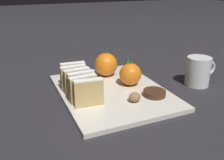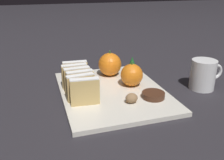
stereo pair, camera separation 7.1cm
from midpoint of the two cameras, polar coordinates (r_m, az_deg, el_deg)
The scene contains 14 objects.
ground_plane at distance 0.73m, azimuth 2.80°, elevation -3.12°, with size 6.00×6.00×0.00m, color #28262B.
serving_platter at distance 0.73m, azimuth 2.81°, elevation -2.69°, with size 0.29×0.37×0.01m.
stollen_slice_front at distance 0.63m, azimuth -3.01°, elevation -2.74°, with size 0.07×0.02×0.07m.
stollen_slice_second at distance 0.65m, azimuth -4.10°, elevation -1.77°, with size 0.08×0.03×0.07m.
stollen_slice_third at distance 0.68m, azimuth -4.34°, elevation -0.79°, with size 0.07×0.02×0.07m.
stollen_slice_fourth at distance 0.70m, azimuth -5.11°, elevation 0.05°, with size 0.07×0.02×0.07m.
stollen_slice_fifth at distance 0.73m, azimuth -5.80°, elevation 0.84°, with size 0.07×0.02×0.07m.
stollen_slice_sixth at distance 0.76m, azimuth -5.75°, elevation 1.65°, with size 0.07×0.02×0.07m.
orange_near at distance 0.74m, azimuth 7.26°, elevation 1.10°, with size 0.07×0.07×0.07m.
orange_far at distance 0.82m, azimuth 1.99°, elevation 3.56°, with size 0.08×0.08×0.08m.
walnut at distance 0.65m, azimuth 7.65°, elevation -4.20°, with size 0.03×0.03×0.03m.
chocolate_cookie at distance 0.69m, azimuth 12.38°, elevation -3.45°, with size 0.06×0.06×0.02m.
evergreen_sprig at distance 0.84m, azimuth 7.03°, elevation 3.31°, with size 0.04×0.04×0.06m.
coffee_mug at distance 0.81m, azimuth 22.59°, elevation 1.13°, with size 0.10×0.07×0.09m.
Camera 2 is at (-0.20, -0.63, 0.31)m, focal length 40.00 mm.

